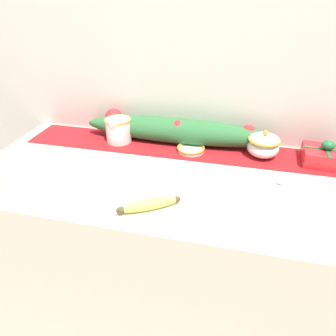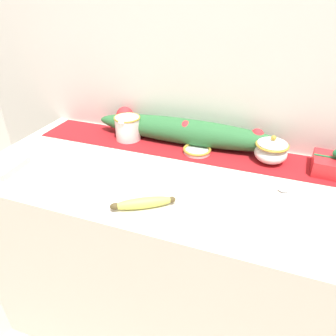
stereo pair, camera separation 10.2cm
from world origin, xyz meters
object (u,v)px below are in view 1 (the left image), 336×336
at_px(sugar_bowl, 263,145).
at_px(banana, 149,205).
at_px(small_dish, 191,149).
at_px(cream_pitcher, 119,129).
at_px(spoon, 275,182).
at_px(gift_box, 325,156).

height_order(sugar_bowl, banana, sugar_bowl).
distance_m(sugar_bowl, small_dish, 0.29).
distance_m(cream_pitcher, banana, 0.50).
bearing_deg(banana, sugar_bowl, 50.81).
distance_m(banana, spoon, 0.45).
bearing_deg(cream_pitcher, banana, -58.53).
xyz_separation_m(cream_pitcher, gift_box, (0.83, -0.00, -0.02)).
relative_size(cream_pitcher, sugar_bowl, 1.08).
relative_size(small_dish, gift_box, 0.69).
height_order(sugar_bowl, small_dish, sugar_bowl).
height_order(spoon, gift_box, gift_box).
relative_size(sugar_bowl, small_dish, 1.08).
relative_size(small_dish, banana, 0.63).
distance_m(banana, gift_box, 0.71).
bearing_deg(gift_box, banana, -143.81).
xyz_separation_m(banana, gift_box, (0.57, 0.42, 0.02)).
bearing_deg(gift_box, sugar_bowl, 179.27).
bearing_deg(cream_pitcher, sugar_bowl, -0.10).
relative_size(sugar_bowl, spoon, 0.68).
xyz_separation_m(sugar_bowl, small_dish, (-0.28, -0.02, -0.04)).
height_order(cream_pitcher, gift_box, cream_pitcher).
height_order(small_dish, gift_box, gift_box).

